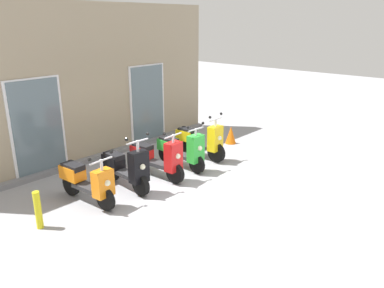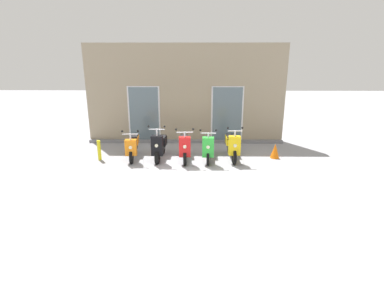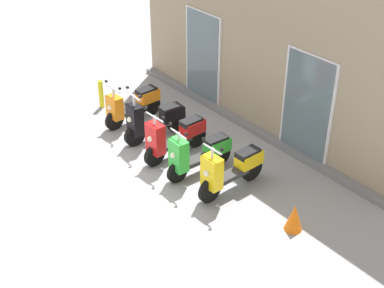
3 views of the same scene
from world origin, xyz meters
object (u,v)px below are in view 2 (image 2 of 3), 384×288
(scooter_orange, at_px, (133,146))
(scooter_red, at_px, (184,146))
(curb_bollard, at_px, (99,150))
(scooter_yellow, at_px, (232,145))
(scooter_green, at_px, (208,147))
(traffic_cone, at_px, (275,151))
(scooter_black, at_px, (160,146))

(scooter_orange, distance_m, scooter_red, 1.81)
(curb_bollard, bearing_deg, scooter_yellow, 2.28)
(scooter_red, bearing_deg, scooter_orange, 176.02)
(scooter_green, xyz_separation_m, traffic_cone, (2.38, 0.24, -0.22))
(scooter_red, distance_m, scooter_green, 0.81)
(scooter_black, xyz_separation_m, scooter_yellow, (2.51, 0.04, 0.02))
(scooter_black, distance_m, curb_bollard, 2.09)
(scooter_green, distance_m, scooter_yellow, 0.85)
(scooter_orange, relative_size, scooter_green, 1.00)
(traffic_cone, bearing_deg, scooter_green, -174.31)
(scooter_red, bearing_deg, scooter_yellow, 3.73)
(scooter_red, height_order, scooter_green, scooter_red)
(scooter_orange, bearing_deg, scooter_green, -2.92)
(scooter_black, relative_size, curb_bollard, 2.21)
(scooter_red, relative_size, curb_bollard, 2.30)
(scooter_black, bearing_deg, scooter_green, -2.74)
(scooter_black, xyz_separation_m, curb_bollard, (-2.08, -0.15, -0.12))
(scooter_orange, relative_size, curb_bollard, 2.22)
(scooter_green, height_order, scooter_yellow, scooter_yellow)
(scooter_yellow, xyz_separation_m, traffic_cone, (1.54, 0.12, -0.24))
(scooter_green, relative_size, curb_bollard, 2.21)
(scooter_orange, distance_m, curb_bollard, 1.16)
(traffic_cone, bearing_deg, scooter_red, -175.88)
(scooter_orange, relative_size, scooter_black, 1.00)
(scooter_green, xyz_separation_m, curb_bollard, (-3.75, -0.07, -0.13))
(scooter_black, bearing_deg, curb_bollard, -175.94)
(scooter_yellow, bearing_deg, scooter_red, -176.27)
(scooter_red, relative_size, scooter_green, 1.04)
(scooter_black, height_order, traffic_cone, scooter_black)
(traffic_cone, distance_m, curb_bollard, 6.14)
(scooter_orange, distance_m, scooter_yellow, 3.46)
(scooter_yellow, distance_m, traffic_cone, 1.56)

